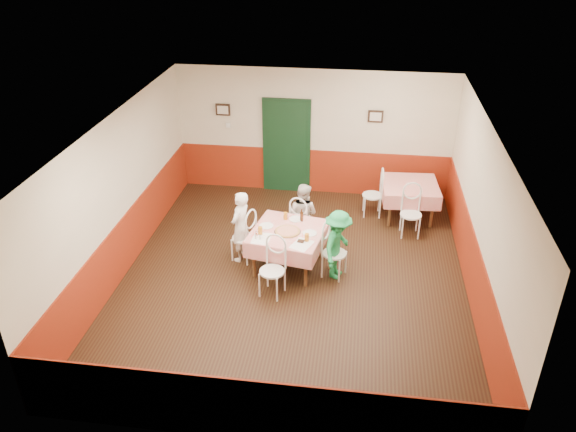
# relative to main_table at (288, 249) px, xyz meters

# --- Properties ---
(floor) EXTENTS (7.00, 7.00, 0.00)m
(floor) POSITION_rel_main_table_xyz_m (0.14, -0.32, -0.38)
(floor) COLOR black
(floor) RESTS_ON ground
(ceiling) EXTENTS (7.00, 7.00, 0.00)m
(ceiling) POSITION_rel_main_table_xyz_m (0.14, -0.32, 2.42)
(ceiling) COLOR white
(ceiling) RESTS_ON back_wall
(back_wall) EXTENTS (6.00, 0.10, 2.80)m
(back_wall) POSITION_rel_main_table_xyz_m (0.14, 3.18, 1.02)
(back_wall) COLOR beige
(back_wall) RESTS_ON ground
(front_wall) EXTENTS (6.00, 0.10, 2.80)m
(front_wall) POSITION_rel_main_table_xyz_m (0.14, -3.82, 1.02)
(front_wall) COLOR beige
(front_wall) RESTS_ON ground
(left_wall) EXTENTS (0.10, 7.00, 2.80)m
(left_wall) POSITION_rel_main_table_xyz_m (-2.86, -0.32, 1.02)
(left_wall) COLOR beige
(left_wall) RESTS_ON ground
(right_wall) EXTENTS (0.10, 7.00, 2.80)m
(right_wall) POSITION_rel_main_table_xyz_m (3.14, -0.32, 1.02)
(right_wall) COLOR beige
(right_wall) RESTS_ON ground
(wainscot_back) EXTENTS (6.00, 0.03, 1.00)m
(wainscot_back) POSITION_rel_main_table_xyz_m (0.14, 3.16, 0.12)
(wainscot_back) COLOR maroon
(wainscot_back) RESTS_ON ground
(wainscot_front) EXTENTS (6.00, 0.03, 1.00)m
(wainscot_front) POSITION_rel_main_table_xyz_m (0.14, -3.81, 0.12)
(wainscot_front) COLOR maroon
(wainscot_front) RESTS_ON ground
(wainscot_left) EXTENTS (0.03, 7.00, 1.00)m
(wainscot_left) POSITION_rel_main_table_xyz_m (-2.85, -0.32, 0.12)
(wainscot_left) COLOR maroon
(wainscot_left) RESTS_ON ground
(wainscot_right) EXTENTS (0.03, 7.00, 1.00)m
(wainscot_right) POSITION_rel_main_table_xyz_m (3.12, -0.32, 0.12)
(wainscot_right) COLOR maroon
(wainscot_right) RESTS_ON ground
(door) EXTENTS (0.96, 0.06, 2.10)m
(door) POSITION_rel_main_table_xyz_m (-0.46, 3.13, 0.68)
(door) COLOR black
(door) RESTS_ON ground
(picture_left) EXTENTS (0.32, 0.03, 0.26)m
(picture_left) POSITION_rel_main_table_xyz_m (-1.86, 3.13, 1.48)
(picture_left) COLOR black
(picture_left) RESTS_ON back_wall
(picture_right) EXTENTS (0.32, 0.03, 0.26)m
(picture_right) POSITION_rel_main_table_xyz_m (1.44, 3.13, 1.48)
(picture_right) COLOR black
(picture_right) RESTS_ON back_wall
(thermostat) EXTENTS (0.10, 0.03, 0.10)m
(thermostat) POSITION_rel_main_table_xyz_m (-1.76, 3.13, 1.12)
(thermostat) COLOR white
(thermostat) RESTS_ON back_wall
(main_table) EXTENTS (1.42, 1.42, 0.77)m
(main_table) POSITION_rel_main_table_xyz_m (0.00, 0.00, 0.00)
(main_table) COLOR red
(main_table) RESTS_ON ground
(second_table) EXTENTS (1.19, 1.19, 0.77)m
(second_table) POSITION_rel_main_table_xyz_m (2.23, 2.20, 0.00)
(second_table) COLOR red
(second_table) RESTS_ON ground
(chair_left) EXTENTS (0.54, 0.54, 0.90)m
(chair_left) POSITION_rel_main_table_xyz_m (-0.84, 0.15, 0.08)
(chair_left) COLOR white
(chair_left) RESTS_ON ground
(chair_right) EXTENTS (0.53, 0.53, 0.90)m
(chair_right) POSITION_rel_main_table_xyz_m (0.84, -0.15, 0.08)
(chair_right) COLOR white
(chair_right) RESTS_ON ground
(chair_far) EXTENTS (0.53, 0.53, 0.90)m
(chair_far) POSITION_rel_main_table_xyz_m (0.15, 0.84, 0.08)
(chair_far) COLOR white
(chair_far) RESTS_ON ground
(chair_near) EXTENTS (0.52, 0.52, 0.90)m
(chair_near) POSITION_rel_main_table_xyz_m (-0.15, -0.84, 0.08)
(chair_near) COLOR white
(chair_near) RESTS_ON ground
(chair_second_a) EXTENTS (0.45, 0.45, 0.90)m
(chair_second_a) POSITION_rel_main_table_xyz_m (1.48, 2.20, 0.08)
(chair_second_a) COLOR white
(chair_second_a) RESTS_ON ground
(chair_second_b) EXTENTS (0.45, 0.45, 0.90)m
(chair_second_b) POSITION_rel_main_table_xyz_m (2.23, 1.45, 0.08)
(chair_second_b) COLOR white
(chair_second_b) RESTS_ON ground
(pizza) EXTENTS (0.50, 0.50, 0.03)m
(pizza) POSITION_rel_main_table_xyz_m (-0.00, -0.05, 0.40)
(pizza) COLOR #B74723
(pizza) RESTS_ON main_table
(plate_left) EXTENTS (0.29, 0.29, 0.01)m
(plate_left) POSITION_rel_main_table_xyz_m (-0.40, 0.10, 0.39)
(plate_left) COLOR white
(plate_left) RESTS_ON main_table
(plate_right) EXTENTS (0.29, 0.29, 0.01)m
(plate_right) POSITION_rel_main_table_xyz_m (0.39, -0.05, 0.39)
(plate_right) COLOR white
(plate_right) RESTS_ON main_table
(plate_far) EXTENTS (0.29, 0.29, 0.01)m
(plate_far) POSITION_rel_main_table_xyz_m (0.09, 0.41, 0.39)
(plate_far) COLOR white
(plate_far) RESTS_ON main_table
(glass_a) EXTENTS (0.09, 0.09, 0.14)m
(glass_a) POSITION_rel_main_table_xyz_m (-0.46, -0.19, 0.46)
(glass_a) COLOR #BF7219
(glass_a) RESTS_ON main_table
(glass_b) EXTENTS (0.09, 0.09, 0.14)m
(glass_b) POSITION_rel_main_table_xyz_m (0.36, -0.30, 0.45)
(glass_b) COLOR #BF7219
(glass_b) RESTS_ON main_table
(glass_c) EXTENTS (0.09, 0.09, 0.14)m
(glass_c) POSITION_rel_main_table_xyz_m (-0.10, 0.40, 0.45)
(glass_c) COLOR #BF7219
(glass_c) RESTS_ON main_table
(beer_bottle) EXTENTS (0.07, 0.07, 0.21)m
(beer_bottle) POSITION_rel_main_table_xyz_m (0.20, 0.37, 0.49)
(beer_bottle) COLOR #381C0A
(beer_bottle) RESTS_ON main_table
(shaker_a) EXTENTS (0.04, 0.04, 0.09)m
(shaker_a) POSITION_rel_main_table_xyz_m (-0.51, -0.36, 0.43)
(shaker_a) COLOR silver
(shaker_a) RESTS_ON main_table
(shaker_b) EXTENTS (0.04, 0.04, 0.09)m
(shaker_b) POSITION_rel_main_table_xyz_m (-0.43, -0.36, 0.43)
(shaker_b) COLOR silver
(shaker_b) RESTS_ON main_table
(shaker_c) EXTENTS (0.04, 0.04, 0.09)m
(shaker_c) POSITION_rel_main_table_xyz_m (-0.51, -0.26, 0.43)
(shaker_c) COLOR #B23319
(shaker_c) RESTS_ON main_table
(menu_left) EXTENTS (0.32, 0.41, 0.00)m
(menu_left) POSITION_rel_main_table_xyz_m (-0.42, -0.33, 0.39)
(menu_left) COLOR white
(menu_left) RESTS_ON main_table
(menu_right) EXTENTS (0.43, 0.48, 0.00)m
(menu_right) POSITION_rel_main_table_xyz_m (0.29, -0.43, 0.39)
(menu_right) COLOR white
(menu_right) RESTS_ON main_table
(wallet) EXTENTS (0.12, 0.11, 0.02)m
(wallet) POSITION_rel_main_table_xyz_m (0.27, -0.34, 0.40)
(wallet) COLOR black
(wallet) RESTS_ON main_table
(diner_left) EXTENTS (0.47, 0.57, 1.36)m
(diner_left) POSITION_rel_main_table_xyz_m (-0.89, 0.16, 0.30)
(diner_left) COLOR gray
(diner_left) RESTS_ON ground
(diner_far) EXTENTS (0.73, 0.66, 1.24)m
(diner_far) POSITION_rel_main_table_xyz_m (0.16, 0.89, 0.25)
(diner_far) COLOR gray
(diner_far) RESTS_ON ground
(diner_right) EXTENTS (0.69, 0.93, 1.28)m
(diner_right) POSITION_rel_main_table_xyz_m (0.89, -0.16, 0.26)
(diner_right) COLOR gray
(diner_right) RESTS_ON ground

